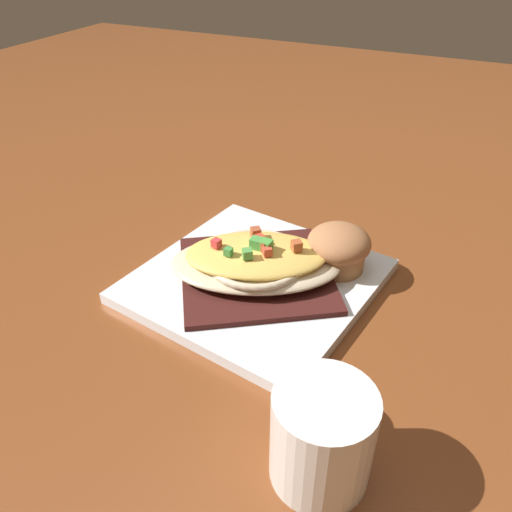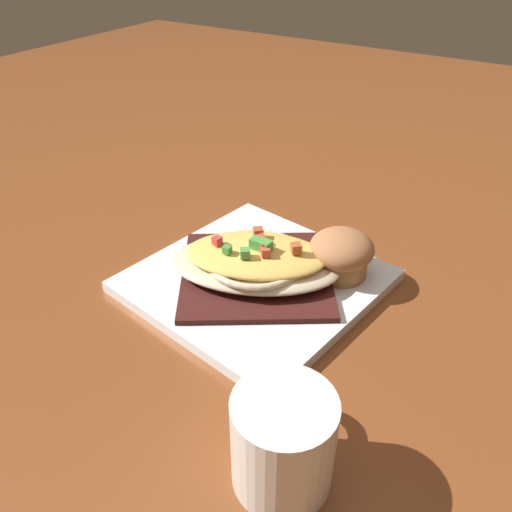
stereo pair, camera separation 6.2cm
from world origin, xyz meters
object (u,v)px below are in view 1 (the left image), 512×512
Objects in this scene: square_plate at (256,281)px; muffin at (339,247)px; coffee_mug at (321,438)px; gratin_dish at (256,260)px.

square_plate is 0.11m from muffin.
coffee_mug reaches higher than muffin.
square_plate is 3.39× the size of muffin.
coffee_mug is (-0.16, 0.21, 0.00)m from gratin_dish.
coffee_mug reaches higher than square_plate.
coffee_mug reaches higher than gratin_dish.
gratin_dish is 0.26m from coffee_mug.
gratin_dish is (-0.00, -0.00, 0.03)m from square_plate.
muffin is 0.28m from coffee_mug.
square_plate is at bearing -53.09° from coffee_mug.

